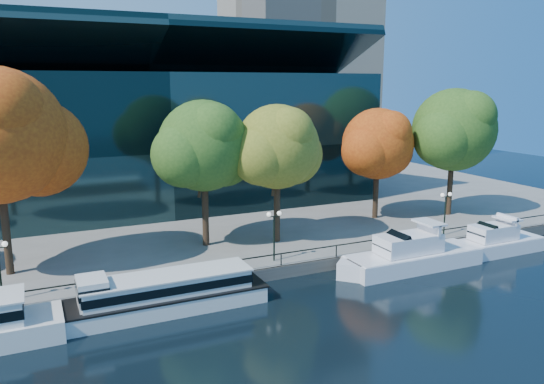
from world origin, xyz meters
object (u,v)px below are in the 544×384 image
cruiser_far (493,242)px  lamp_2 (446,204)px  lamp_1 (274,225)px  tour_boat (155,294)px  cruiser_near (409,255)px  tree_2 (206,148)px  tree_4 (379,145)px  tree_3 (279,149)px  tree_1 (0,138)px  tree_5 (455,132)px

cruiser_far → lamp_2: size_ratio=2.56×
lamp_1 → cruiser_far: bearing=-10.9°
tour_boat → cruiser_near: bearing=-1.2°
tour_boat → cruiser_far: (30.03, -0.33, -0.20)m
tree_2 → lamp_2: size_ratio=3.12×
tree_4 → lamp_2: (1.86, -8.01, -4.67)m
tour_boat → tree_3: size_ratio=1.29×
cruiser_far → tree_3: tree_3 is taller
cruiser_near → tree_3: (-7.62, 8.56, 8.16)m
cruiser_far → lamp_1: bearing=169.1°
lamp_1 → lamp_2: 17.51m
tree_3 → cruiser_far: bearing=-26.4°
tour_boat → tree_1: size_ratio=1.03×
cruiser_near → tree_5: size_ratio=0.98×
cruiser_near → tree_1: bearing=162.2°
tree_2 → lamp_2: 22.59m
tree_1 → tree_4: tree_1 is taller
tour_boat → tree_3: bearing=32.1°
tree_2 → tree_3: size_ratio=1.03×
tree_1 → tree_5: 42.62m
tree_1 → lamp_1: tree_1 is taller
tree_1 → tree_5: (42.60, 0.36, -1.15)m
cruiser_near → tree_4: tree_4 is taller
tree_3 → lamp_1: (-2.65, -4.68, -5.36)m
cruiser_far → tree_1: bearing=166.5°
tree_4 → cruiser_near: bearing=-114.4°
tree_1 → tree_2: 15.50m
cruiser_near → tree_1: tree_1 is taller
tree_3 → lamp_1: tree_3 is taller
tree_1 → tree_3: (21.52, -0.80, -1.74)m
lamp_1 → tree_5: bearing=13.8°
cruiser_near → tree_2: bearing=143.7°
cruiser_near → lamp_1: (-10.27, 3.88, 2.80)m
tree_2 → tree_4: bearing=5.3°
tree_4 → tree_3: bearing=-165.6°
cruiser_far → tree_4: tree_4 is taller
tree_5 → tree_1: bearing=-179.5°
tour_boat → tree_5: size_ratio=1.17×
lamp_1 → lamp_2: same height
cruiser_near → lamp_2: bearing=28.2°
lamp_1 → lamp_2: (17.51, 0.00, 0.00)m
tree_2 → tree_3: bearing=-14.2°
tour_boat → tree_5: (34.04, 9.30, 8.67)m
tree_2 → tree_5: bearing=-0.8°
tour_boat → tree_4: tree_4 is taller
tour_boat → tree_1: tree_1 is taller
tour_boat → tree_2: size_ratio=1.24×
lamp_2 → tree_4: bearing=103.0°
cruiser_far → tour_boat: bearing=179.4°
tree_1 → cruiser_far: bearing=-13.5°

